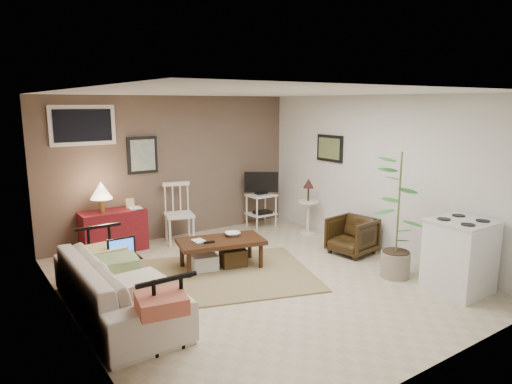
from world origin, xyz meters
TOP-DOWN VIEW (x-y plane):
  - floor at (0.00, 0.00)m, footprint 5.00×5.00m
  - art_back at (-0.55, 2.48)m, footprint 0.50×0.03m
  - art_right at (2.23, 1.05)m, footprint 0.03×0.60m
  - window at (-1.45, 2.48)m, footprint 0.96×0.03m
  - rug at (-0.24, 0.37)m, footprint 2.70×2.41m
  - coffee_table at (-0.17, 0.66)m, footprint 1.28×0.86m
  - sofa at (-1.80, 0.10)m, footprint 0.64×2.20m
  - sofa_pillows at (-1.75, -0.15)m, footprint 0.42×2.09m
  - sofa_end_rails at (-1.67, 0.10)m, footprint 0.59×2.20m
  - laptop at (-1.59, 0.48)m, footprint 0.34×0.25m
  - red_console at (-1.17, 2.26)m, footprint 0.97×0.43m
  - spindle_chair at (-0.11, 2.12)m, footprint 0.54×0.54m
  - tv_stand at (1.56, 2.12)m, footprint 0.53×0.40m
  - side_table at (1.95, 1.26)m, footprint 0.37×0.37m
  - armchair at (1.81, 0.07)m, footprint 0.65×0.68m
  - potted_plant at (1.59, -0.92)m, footprint 0.42×0.42m
  - stove at (1.83, -1.67)m, footprint 0.70×0.65m
  - bowl at (0.06, 0.71)m, footprint 0.22×0.12m
  - book_table at (-0.53, 0.75)m, footprint 0.15×0.02m
  - book_console at (-0.91, 2.20)m, footprint 0.19×0.04m

SIDE VIEW (x-z plane):
  - floor at x=0.00m, z-range 0.00..0.00m
  - rug at x=-0.24m, z-range 0.00..0.02m
  - coffee_table at x=-0.17m, z-range 0.03..0.47m
  - armchair at x=1.81m, z-range 0.00..0.63m
  - sofa_end_rails at x=-1.67m, z-range 0.00..0.74m
  - red_console at x=-1.17m, z-range -0.17..0.95m
  - sofa at x=-1.80m, z-range 0.00..0.86m
  - stove at x=1.83m, z-range 0.00..0.91m
  - spindle_chair at x=-0.11m, z-range -0.03..0.96m
  - book_table at x=-0.53m, z-range 0.42..0.62m
  - bowl at x=0.06m, z-range 0.42..0.64m
  - sofa_pillows at x=-1.75m, z-range 0.45..0.60m
  - tv_stand at x=1.56m, z-range 0.03..1.07m
  - laptop at x=-1.59m, z-range 0.44..0.67m
  - side_table at x=1.95m, z-range 0.12..1.12m
  - book_console at x=-0.91m, z-range 0.65..0.90m
  - potted_plant at x=1.59m, z-range 0.05..1.75m
  - art_back at x=-0.55m, z-range 1.15..1.75m
  - art_right at x=2.23m, z-range 1.29..1.75m
  - window at x=-1.45m, z-range 1.65..2.25m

